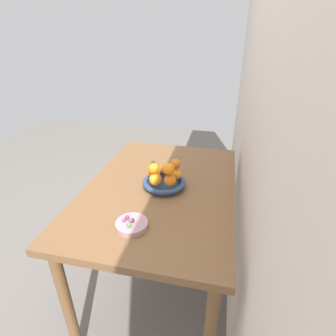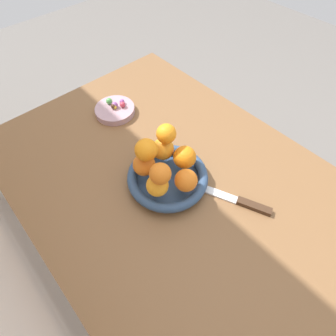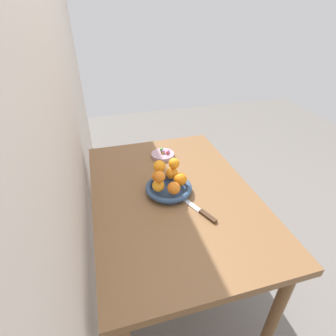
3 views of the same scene
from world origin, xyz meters
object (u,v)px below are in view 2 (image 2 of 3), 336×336
orange_1 (157,185)px  candy_ball_2 (114,106)px  dining_table (174,195)px  candy_dish (115,110)px  fruit_bowl (168,177)px  candy_ball_5 (115,107)px  orange_0 (144,165)px  orange_3 (186,158)px  candy_ball_1 (122,102)px  orange_2 (186,180)px  candy_ball_4 (109,101)px  orange_6 (160,174)px  orange_7 (146,150)px  orange_5 (166,134)px  candy_ball_0 (123,105)px  orange_4 (163,149)px  knife (231,198)px  candy_ball_3 (115,105)px

orange_1 → candy_ball_2: orange_1 is taller
dining_table → candy_dish: 0.36m
fruit_bowl → candy_ball_5: bearing=-9.8°
orange_0 → orange_3: orange_3 is taller
candy_ball_1 → candy_ball_5: size_ratio=1.05×
orange_2 → candy_ball_5: (0.39, -0.05, -0.04)m
orange_2 → candy_ball_2: bearing=-7.1°
orange_2 → orange_0: bearing=23.6°
candy_ball_4 → fruit_bowl: bearing=170.8°
orange_6 → candy_ball_2: size_ratio=2.83×
candy_ball_2 → candy_ball_5: (-0.00, -0.00, -0.00)m
orange_7 → candy_ball_4: orange_7 is taller
orange_1 → orange_7: orange_7 is taller
candy_ball_1 → fruit_bowl: bearing=164.7°
orange_1 → candy_ball_5: bearing=-17.8°
fruit_bowl → orange_1: 0.08m
orange_5 → dining_table: bearing=160.7°
candy_ball_4 → candy_ball_1: bearing=-131.3°
candy_ball_1 → candy_ball_2: size_ratio=0.91×
candy_ball_0 → candy_ball_5: candy_ball_0 is taller
orange_4 → candy_ball_5: orange_4 is taller
orange_6 → candy_ball_4: size_ratio=2.46×
candy_dish → candy_ball_4: size_ratio=6.31×
orange_6 → candy_dish: bearing=-16.8°
fruit_bowl → candy_ball_0: (0.32, -0.08, 0.01)m
orange_2 → orange_6: 0.08m
candy_ball_1 → candy_ball_4: bearing=48.7°
orange_1 → knife: (-0.13, -0.14, -0.06)m
candy_ball_1 → candy_ball_3: size_ratio=0.81×
fruit_bowl → orange_4: bearing=-30.4°
orange_2 → candy_ball_5: 0.40m
candy_ball_0 → orange_0: bearing=155.6°
orange_5 → candy_ball_0: 0.29m
orange_1 → orange_6: (-0.01, -0.00, 0.05)m
candy_dish → orange_3: bearing=179.4°
dining_table → knife: size_ratio=4.46×
orange_0 → orange_1: bearing=167.8°
orange_7 → candy_ball_2: size_ratio=3.10×
orange_2 → knife: orange_2 is taller
orange_4 → orange_5: orange_5 is taller
candy_ball_5 → orange_6: bearing=163.2°
orange_3 → knife: (-0.14, -0.03, -0.07)m
candy_dish → orange_3: (-0.35, 0.00, 0.06)m
orange_3 → candy_ball_1: (0.35, -0.04, -0.04)m
fruit_bowl → orange_6: size_ratio=4.23×
candy_dish → candy_ball_0: 0.04m
orange_2 → candy_ball_0: orange_2 is taller
orange_0 → orange_5: (0.00, -0.08, 0.06)m
orange_2 → candy_ball_2: size_ratio=3.18×
orange_5 → orange_6: size_ratio=1.01×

